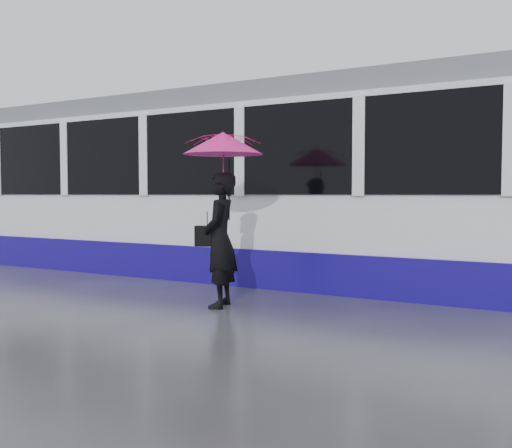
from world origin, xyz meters
The scene contains 6 objects.
ground centered at (0.00, 0.00, 0.00)m, with size 90.00×90.00×0.00m, color #2C2C31.
rails centered at (0.00, 2.50, 0.01)m, with size 34.00×1.51×0.02m.
tram centered at (-2.17, 2.50, 1.64)m, with size 26.00×2.56×3.35m.
woman centered at (-0.04, -0.30, 0.90)m, with size 0.66×0.43×1.80m, color black.
umbrella centered at (0.01, -0.30, 1.97)m, with size 1.35×1.35×1.21m.
handbag centered at (-0.26, -0.28, 0.94)m, with size 0.35×0.24×0.46m.
Camera 1 is at (4.08, -6.64, 1.51)m, focal length 40.00 mm.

